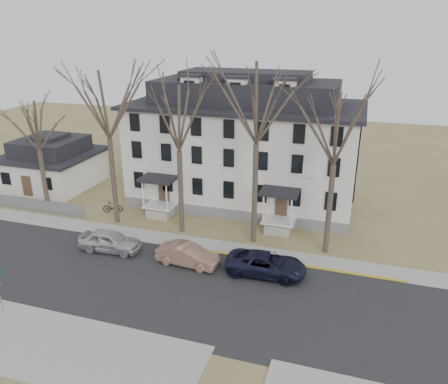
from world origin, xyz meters
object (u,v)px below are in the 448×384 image
(car_silver, at_px, (110,241))
(bicycle_right, at_px, (113,207))
(tree_mid_right, at_px, (337,124))
(bicycle_left, at_px, (155,207))
(small_house, at_px, (53,164))
(tree_mid_left, at_px, (178,114))
(tree_center, at_px, (257,97))
(tree_far_left, at_px, (106,100))
(car_navy, at_px, (266,265))
(car_tan, at_px, (188,255))
(boarding_house, at_px, (245,145))
(tree_bungalow, at_px, (35,123))

(car_silver, distance_m, bicycle_right, 7.20)
(car_silver, relative_size, bicycle_right, 2.59)
(tree_mid_right, relative_size, bicycle_left, 6.74)
(car_silver, relative_size, bicycle_left, 2.45)
(small_house, height_order, tree_mid_left, tree_mid_left)
(tree_mid_left, relative_size, tree_mid_right, 1.00)
(tree_mid_right, distance_m, bicycle_left, 18.02)
(tree_center, relative_size, tree_mid_right, 1.15)
(tree_far_left, height_order, car_navy, tree_far_left)
(tree_center, distance_m, car_navy, 11.43)
(car_navy, bearing_deg, car_tan, 92.14)
(tree_center, xyz_separation_m, bicycle_right, (-13.33, 1.55, -10.55))
(boarding_house, height_order, tree_mid_right, tree_mid_right)
(tree_mid_left, height_order, car_navy, tree_mid_left)
(tree_mid_left, relative_size, car_silver, 2.75)
(boarding_house, xyz_separation_m, bicycle_left, (-6.79, -5.30, -4.88))
(tree_bungalow, relative_size, car_silver, 2.33)
(tree_mid_left, xyz_separation_m, car_silver, (-3.78, -4.71, -8.81))
(bicycle_right, bearing_deg, tree_bungalow, 83.47)
(small_house, relative_size, car_navy, 1.62)
(boarding_house, height_order, car_tan, boarding_house)
(tree_mid_left, bearing_deg, tree_mid_right, 0.00)
(car_tan, bearing_deg, car_silver, 93.59)
(bicycle_right, bearing_deg, bicycle_left, -91.73)
(tree_center, distance_m, tree_bungalow, 19.23)
(tree_mid_left, bearing_deg, tree_center, 0.00)
(tree_far_left, height_order, tree_mid_left, tree_far_left)
(car_silver, bearing_deg, small_house, 46.89)
(tree_center, bearing_deg, tree_far_left, 180.00)
(tree_mid_right, bearing_deg, boarding_house, 136.19)
(car_silver, bearing_deg, bicycle_right, 25.98)
(tree_far_left, height_order, car_silver, tree_far_left)
(tree_center, height_order, car_navy, tree_center)
(tree_center, xyz_separation_m, bicycle_left, (-9.79, 2.85, -10.59))
(small_house, bearing_deg, bicycle_left, -14.21)
(tree_far_left, distance_m, car_silver, 10.88)
(tree_bungalow, relative_size, bicycle_left, 5.70)
(tree_far_left, distance_m, tree_center, 12.02)
(car_silver, bearing_deg, boarding_house, -31.38)
(boarding_house, distance_m, small_house, 20.34)
(tree_far_left, relative_size, car_silver, 2.96)
(tree_far_left, bearing_deg, car_silver, -64.78)
(car_navy, bearing_deg, tree_bungalow, 76.00)
(tree_mid_left, bearing_deg, bicycle_right, 168.05)
(tree_mid_left, distance_m, car_tan, 10.41)
(bicycle_right, bearing_deg, tree_mid_right, -116.56)
(boarding_house, distance_m, tree_mid_right, 12.51)
(tree_far_left, xyz_separation_m, bicycle_right, (-1.33, 1.55, -9.81))
(small_house, bearing_deg, boarding_house, 5.59)
(tree_far_left, relative_size, tree_center, 0.93)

